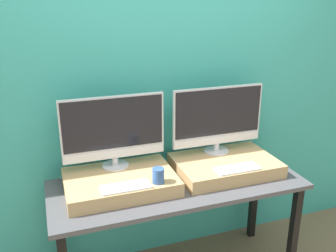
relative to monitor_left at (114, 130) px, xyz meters
The scene contains 9 objects.
wall_back 0.46m from the monitor_left, 28.83° to the left, with size 8.00×0.04×2.60m.
workbench 0.60m from the monitor_left, 26.81° to the right, with size 1.65×0.64×0.76m.
wooden_riser_left 0.33m from the monitor_left, 90.00° to the right, with size 0.68×0.47×0.09m.
monitor_left is the anchor object (origin of this frame).
keyboard_left 0.39m from the monitor_left, 90.00° to the right, with size 0.29×0.12×0.01m.
mug 0.42m from the monitor_left, 57.11° to the right, with size 0.07×0.07×0.09m.
wooden_riser_right 0.81m from the monitor_left, 10.63° to the right, with size 0.68×0.47×0.09m.
monitor_right 0.73m from the monitor_left, ahead, with size 0.66×0.18×0.48m.
keyboard_right 0.83m from the monitor_left, 22.61° to the right, with size 0.29×0.12×0.01m.
Camera 1 is at (-0.78, -1.71, 1.92)m, focal length 40.00 mm.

